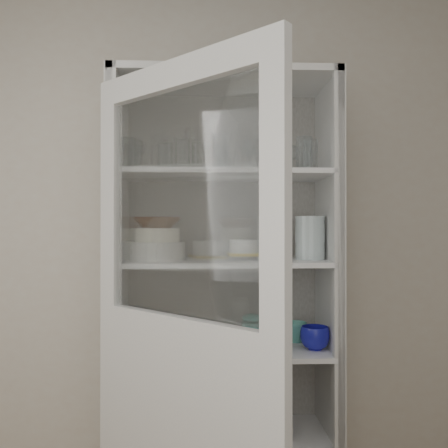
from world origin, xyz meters
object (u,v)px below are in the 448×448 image
(glass_platter, at_px, (245,257))
(cupboard_door, at_px, (180,382))
(tin_box, at_px, (265,429))
(yellow_trivet, at_px, (245,254))
(goblet_2, at_px, (249,157))
(goblet_0, at_px, (138,155))
(cream_bowl, at_px, (158,235))
(white_canister, at_px, (153,331))
(white_ramekin, at_px, (245,246))
(grey_bowl_stack, at_px, (310,238))
(mug_teal, at_px, (296,332))
(plate_stack_front, at_px, (158,251))
(pantry_cabinet, at_px, (223,326))
(cream_dish, at_px, (170,427))
(plate_stack_back, at_px, (139,250))
(mug_blue, at_px, (315,338))
(measuring_cups, at_px, (201,344))
(mug_white, at_px, (275,340))
(teal_jar, at_px, (252,330))
(goblet_1, at_px, (222,160))
(goblet_3, at_px, (292,159))
(terracotta_bowl, at_px, (158,223))

(glass_platter, bearing_deg, cupboard_door, -116.72)
(tin_box, bearing_deg, yellow_trivet, 151.14)
(goblet_2, height_order, glass_platter, goblet_2)
(goblet_0, height_order, goblet_2, goblet_2)
(cream_bowl, bearing_deg, white_canister, 114.19)
(white_ramekin, bearing_deg, cupboard_door, -116.72)
(grey_bowl_stack, height_order, mug_teal, grey_bowl_stack)
(glass_platter, distance_m, yellow_trivet, 0.01)
(plate_stack_front, distance_m, white_ramekin, 0.40)
(glass_platter, height_order, white_canister, glass_platter)
(pantry_cabinet, xyz_separation_m, white_ramekin, (0.10, -0.06, 0.38))
(pantry_cabinet, xyz_separation_m, glass_platter, (0.10, -0.06, 0.33))
(cream_dish, bearing_deg, goblet_2, 17.72)
(glass_platter, distance_m, white_ramekin, 0.05)
(plate_stack_back, relative_size, mug_blue, 1.66)
(yellow_trivet, bearing_deg, goblet_2, 75.48)
(plate_stack_front, distance_m, glass_platter, 0.40)
(measuring_cups, bearing_deg, mug_white, -10.17)
(teal_jar, xyz_separation_m, cream_dish, (-0.39, -0.06, -0.42))
(goblet_1, relative_size, glass_platter, 0.45)
(cupboard_door, height_order, cream_dish, cupboard_door)
(mug_teal, bearing_deg, goblet_0, 162.27)
(goblet_0, distance_m, mug_teal, 1.14)
(goblet_3, relative_size, cream_dish, 0.74)
(goblet_0, bearing_deg, pantry_cabinet, -3.50)
(measuring_cups, bearing_deg, pantry_cabinet, 45.11)
(glass_platter, bearing_deg, grey_bowl_stack, -4.35)
(glass_platter, bearing_deg, goblet_1, 137.47)
(yellow_trivet, xyz_separation_m, teal_jar, (0.04, 0.05, -0.37))
(pantry_cabinet, bearing_deg, goblet_0, 176.50)
(cream_dish, bearing_deg, glass_platter, 1.60)
(grey_bowl_stack, bearing_deg, cupboard_door, -137.82)
(yellow_trivet, relative_size, white_canister, 1.04)
(teal_jar, height_order, cream_dish, teal_jar)
(terracotta_bowl, xyz_separation_m, white_canister, (-0.03, 0.06, -0.50))
(measuring_cups, relative_size, tin_box, 0.51)
(goblet_1, relative_size, yellow_trivet, 1.00)
(plate_stack_back, bearing_deg, yellow_trivet, -10.69)
(goblet_1, distance_m, goblet_2, 0.14)
(goblet_1, bearing_deg, terracotta_bowl, -151.81)
(cupboard_door, bearing_deg, mug_white, 91.04)
(goblet_3, distance_m, cream_dish, 1.38)
(cupboard_door, distance_m, plate_stack_front, 0.66)
(tin_box, bearing_deg, cream_dish, 174.95)
(goblet_1, relative_size, teal_jar, 1.29)
(yellow_trivet, relative_size, teal_jar, 1.29)
(grey_bowl_stack, relative_size, white_canister, 1.37)
(plate_stack_back, bearing_deg, mug_white, -18.14)
(plate_stack_front, distance_m, mug_teal, 0.77)
(grey_bowl_stack, height_order, white_canister, grey_bowl_stack)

